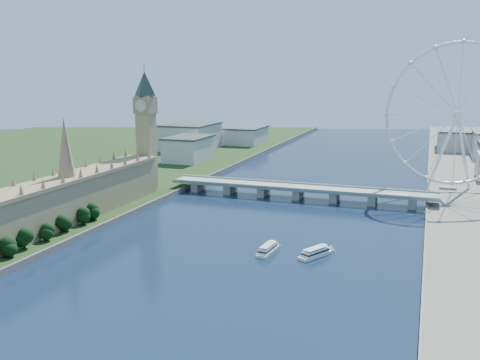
% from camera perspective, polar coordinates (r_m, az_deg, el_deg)
% --- Properties ---
extents(parliament_range, '(24.00, 200.00, 70.00)m').
position_cam_1_polar(parliament_range, '(378.36, -17.83, -1.86)').
color(parliament_range, tan).
rests_on(parliament_range, ground).
extents(big_ben, '(20.02, 20.02, 110.00)m').
position_cam_1_polar(big_ben, '(460.74, -10.03, 6.82)').
color(big_ben, tan).
rests_on(big_ben, ground).
extents(westminster_bridge, '(220.00, 22.00, 9.50)m').
position_cam_1_polar(westminster_bridge, '(443.21, 6.26, -1.09)').
color(westminster_bridge, gray).
rests_on(westminster_bridge, ground).
extents(london_eye, '(113.60, 39.12, 124.30)m').
position_cam_1_polar(london_eye, '(478.53, 22.22, 6.43)').
color(london_eye, silver).
rests_on(london_eye, ground).
extents(city_skyline, '(505.00, 280.00, 32.00)m').
position_cam_1_polar(city_skyline, '(689.55, 14.50, 3.89)').
color(city_skyline, beige).
rests_on(city_skyline, ground).
extents(tour_boat_near, '(8.66, 25.59, 5.50)m').
position_cam_1_polar(tour_boat_near, '(309.27, 2.98, -7.77)').
color(tour_boat_near, silver).
rests_on(tour_boat_near, ground).
extents(tour_boat_far, '(18.15, 26.26, 5.75)m').
position_cam_1_polar(tour_boat_far, '(305.64, 8.03, -8.10)').
color(tour_boat_far, white).
rests_on(tour_boat_far, ground).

